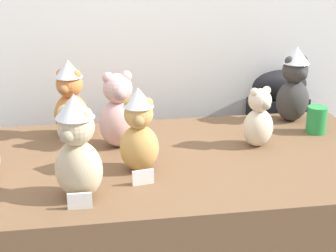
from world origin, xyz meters
name	(u,v)px	position (x,y,z in m)	size (l,w,h in m)	color
display_table	(168,246)	(0.00, 0.25, 0.38)	(1.62, 0.83, 0.75)	brown
instrument_case	(274,158)	(0.63, 0.79, 0.47)	(0.29, 0.15, 0.92)	black
teddy_bear_honey	(139,131)	(-0.11, 0.16, 0.89)	(0.14, 0.13, 0.29)	tan
teddy_bear_cream	(259,119)	(0.35, 0.31, 0.86)	(0.14, 0.13, 0.23)	beige
teddy_bear_blush	(119,112)	(-0.17, 0.39, 0.89)	(0.17, 0.15, 0.29)	beige
teddy_bear_charcoal	(294,85)	(0.59, 0.56, 0.91)	(0.17, 0.16, 0.33)	#383533
teddy_bear_sand	(77,148)	(-0.31, 0.00, 0.91)	(0.19, 0.18, 0.32)	#CCB78E
teddy_bear_ginger	(70,100)	(-0.35, 0.52, 0.90)	(0.18, 0.17, 0.31)	#D17F3D
party_cup_green	(317,120)	(0.64, 0.41, 0.81)	(0.08, 0.08, 0.11)	#238C3D
name_card_front_left	(143,177)	(-0.11, 0.05, 0.78)	(0.07, 0.01, 0.05)	white
name_card_front_middle	(80,201)	(-0.31, -0.07, 0.78)	(0.07, 0.01, 0.05)	white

